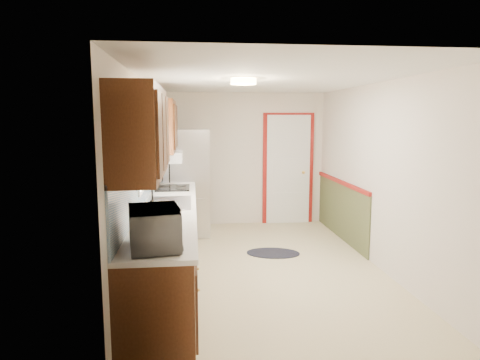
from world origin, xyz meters
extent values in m
cube|color=beige|center=(0.00, 0.00, 0.00)|extent=(3.20, 5.20, 0.12)
cube|color=white|center=(0.00, 0.00, 2.40)|extent=(3.20, 5.20, 0.12)
cube|color=beige|center=(0.00, 2.50, 1.20)|extent=(3.20, 0.10, 2.40)
cube|color=beige|center=(0.00, -2.50, 1.20)|extent=(3.20, 0.10, 2.40)
cube|color=beige|center=(-1.50, 0.00, 1.20)|extent=(0.10, 5.20, 2.40)
cube|color=beige|center=(1.50, 0.00, 1.20)|extent=(0.10, 5.20, 2.40)
cube|color=#3D1E0E|center=(-1.20, -0.30, 0.45)|extent=(0.60, 4.00, 0.90)
cube|color=silver|center=(-1.19, -0.30, 0.92)|extent=(0.63, 4.00, 0.04)
cube|color=#4F8DC1|center=(-1.49, -0.30, 1.22)|extent=(0.02, 4.00, 0.55)
cube|color=#3D1E0E|center=(-1.32, -1.60, 1.83)|extent=(0.35, 1.40, 0.75)
cube|color=#3D1E0E|center=(-1.32, 1.10, 1.83)|extent=(0.35, 1.20, 0.75)
cube|color=white|center=(-1.49, -0.20, 1.62)|extent=(0.02, 1.00, 0.90)
cube|color=#CF5126|center=(-1.44, -0.20, 1.97)|extent=(0.05, 1.12, 0.24)
cube|color=#B7B7BC|center=(-1.19, -0.20, 0.95)|extent=(0.52, 0.82, 0.02)
cube|color=white|center=(-1.27, 1.15, 1.38)|extent=(0.45, 0.60, 0.15)
cube|color=maroon|center=(0.85, 2.47, 1.00)|extent=(0.94, 0.05, 2.08)
cube|color=white|center=(0.85, 2.44, 1.00)|extent=(0.80, 0.04, 2.00)
cube|color=#4A502D|center=(1.49, 1.35, 0.45)|extent=(0.02, 2.30, 0.90)
cube|color=maroon|center=(1.48, 1.35, 0.92)|extent=(0.04, 2.30, 0.06)
cylinder|color=#FFD88C|center=(-0.30, -0.20, 2.36)|extent=(0.30, 0.30, 0.06)
imported|color=white|center=(-1.20, -1.95, 1.13)|extent=(0.40, 0.60, 0.38)
cube|color=#B7B7BC|center=(-1.02, 1.84, 0.88)|extent=(0.78, 0.73, 1.76)
cylinder|color=black|center=(-1.27, 1.46, 0.79)|extent=(0.02, 0.02, 1.24)
ellipsoid|color=black|center=(0.24, 0.65, 0.01)|extent=(0.85, 0.64, 0.01)
cube|color=black|center=(-1.19, 0.90, 0.95)|extent=(0.47, 0.57, 0.02)
camera|label=1|loc=(-0.90, -5.23, 1.94)|focal=32.00mm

